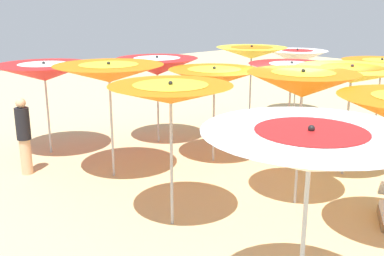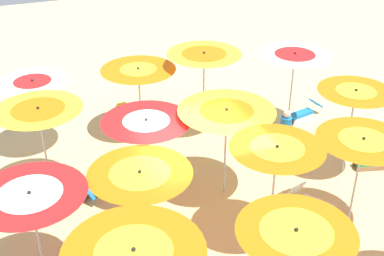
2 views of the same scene
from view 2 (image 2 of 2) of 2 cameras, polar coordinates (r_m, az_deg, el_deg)
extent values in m
cube|color=#D1B57F|center=(12.32, 0.67, -9.98)|extent=(39.72, 39.72, 0.04)
cylinder|color=#B2B2B7|center=(14.96, -16.68, 0.94)|extent=(0.05, 0.05, 1.91)
cone|color=white|center=(14.55, -17.21, 4.24)|extent=(1.95, 1.95, 0.43)
cone|color=red|center=(14.50, -17.28, 4.62)|extent=(1.01, 1.01, 0.22)
sphere|color=black|center=(14.45, -17.36, 5.11)|extent=(0.07, 0.07, 0.07)
cylinder|color=#B2B2B7|center=(12.99, -15.96, -2.90)|extent=(0.05, 0.05, 2.19)
cone|color=yellow|center=(12.45, -16.64, 1.36)|extent=(2.07, 2.07, 0.34)
cone|color=orange|center=(12.42, -16.69, 1.65)|extent=(1.24, 1.24, 0.20)
sphere|color=black|center=(12.36, -16.77, 2.16)|extent=(0.07, 0.07, 0.07)
cylinder|color=#B2B2B7|center=(10.52, -16.60, -12.38)|extent=(0.05, 0.05, 2.02)
cone|color=red|center=(9.89, -17.44, -8.01)|extent=(2.11, 2.11, 0.44)
cone|color=white|center=(9.83, -17.53, -7.54)|extent=(1.20, 1.20, 0.25)
sphere|color=black|center=(9.75, -17.66, -6.84)|extent=(0.07, 0.07, 0.07)
cylinder|color=#B2B2B7|center=(15.21, -5.78, 2.62)|extent=(0.05, 0.05, 1.92)
cone|color=orange|center=(14.80, -5.97, 5.93)|extent=(2.16, 2.16, 0.33)
cone|color=yellow|center=(14.77, -5.99, 6.25)|extent=(1.05, 1.05, 0.16)
sphere|color=black|center=(14.72, -6.01, 6.62)|extent=(0.07, 0.07, 0.07)
cylinder|color=#B2B2B7|center=(12.36, -4.88, -3.95)|extent=(0.05, 0.05, 2.03)
cone|color=red|center=(11.83, -5.09, 0.15)|extent=(2.09, 2.09, 0.32)
cone|color=white|center=(11.79, -5.10, 0.49)|extent=(1.09, 1.09, 0.16)
sphere|color=black|center=(11.74, -5.13, 0.94)|extent=(0.07, 0.07, 0.07)
cylinder|color=#B2B2B7|center=(10.74, -5.50, -10.16)|extent=(0.05, 0.05, 1.98)
cone|color=orange|center=(10.13, -5.76, -5.87)|extent=(2.08, 2.08, 0.38)
cone|color=yellow|center=(10.09, -5.79, -5.47)|extent=(1.21, 1.21, 0.22)
sphere|color=black|center=(10.01, -5.83, -4.84)|extent=(0.07, 0.07, 0.07)
cone|color=yellow|center=(8.07, -6.47, -13.89)|extent=(1.21, 1.21, 0.19)
sphere|color=black|center=(7.99, -6.52, -13.26)|extent=(0.07, 0.07, 0.07)
cylinder|color=#B2B2B7|center=(15.25, 1.29, 3.57)|extent=(0.05, 0.05, 2.26)
cone|color=yellow|center=(14.79, 1.34, 7.50)|extent=(2.14, 2.14, 0.43)
cone|color=orange|center=(14.75, 1.35, 7.83)|extent=(1.29, 1.29, 0.26)
sphere|color=black|center=(14.70, 1.36, 8.39)|extent=(0.07, 0.07, 0.07)
cylinder|color=#B2B2B7|center=(12.50, 3.69, -3.10)|extent=(0.05, 0.05, 2.17)
cone|color=yellow|center=(11.95, 3.86, 1.27)|extent=(2.29, 2.29, 0.33)
cone|color=orange|center=(11.91, 3.87, 1.61)|extent=(1.26, 1.26, 0.18)
sphere|color=black|center=(11.86, 3.89, 2.10)|extent=(0.07, 0.07, 0.07)
cylinder|color=#B2B2B7|center=(11.12, 8.89, -8.00)|extent=(0.05, 0.05, 2.23)
cone|color=orange|center=(10.48, 9.36, -3.18)|extent=(1.95, 1.95, 0.44)
cone|color=yellow|center=(10.43, 9.41, -2.71)|extent=(1.10, 1.10, 0.25)
sphere|color=black|center=(10.35, 9.47, -2.02)|extent=(0.07, 0.07, 0.07)
cone|color=orange|center=(8.60, 11.42, -11.93)|extent=(1.97, 1.97, 0.30)
cone|color=yellow|center=(8.55, 11.46, -11.59)|extent=(1.19, 1.19, 0.18)
sphere|color=black|center=(8.48, 11.54, -11.01)|extent=(0.07, 0.07, 0.07)
cylinder|color=#B2B2B7|center=(15.60, 10.91, 3.53)|extent=(0.05, 0.05, 2.21)
cone|color=white|center=(15.15, 11.30, 7.29)|extent=(2.10, 2.10, 0.44)
cone|color=red|center=(15.11, 11.34, 7.65)|extent=(1.17, 1.17, 0.25)
sphere|color=black|center=(15.06, 11.40, 8.17)|extent=(0.07, 0.07, 0.07)
cylinder|color=#B2B2B7|center=(13.88, 17.00, -0.79)|extent=(0.05, 0.05, 2.20)
cone|color=orange|center=(13.38, 17.68, 3.27)|extent=(1.91, 1.91, 0.34)
cone|color=yellow|center=(13.34, 17.74, 3.62)|extent=(0.99, 0.99, 0.18)
sphere|color=black|center=(13.30, 17.81, 4.05)|extent=(0.07, 0.07, 0.07)
cylinder|color=#B2B2B7|center=(11.96, 17.59, -6.49)|extent=(0.05, 0.05, 2.12)
cone|color=orange|center=(11.39, 18.39, -2.17)|extent=(2.00, 2.00, 0.44)
cone|color=yellow|center=(11.33, 18.48, -1.70)|extent=(1.05, 1.05, 0.23)
sphere|color=black|center=(11.27, 18.59, -1.09)|extent=(0.07, 0.07, 0.07)
cube|color=olive|center=(12.95, 13.93, -8.26)|extent=(0.46, 0.71, 0.14)
cube|color=olive|center=(12.69, 13.28, -9.03)|extent=(0.46, 0.71, 0.14)
cube|color=white|center=(12.75, 13.67, -8.22)|extent=(0.72, 0.87, 0.10)
cube|color=white|center=(12.79, 11.54, -6.61)|extent=(0.46, 0.46, 0.36)
cube|color=olive|center=(14.64, 19.40, -4.29)|extent=(0.83, 0.25, 0.14)
cube|color=olive|center=(14.87, 18.94, -3.64)|extent=(0.83, 0.25, 0.14)
cube|color=green|center=(14.69, 19.25, -3.57)|extent=(0.90, 0.51, 0.10)
cube|color=olive|center=(13.21, -13.28, -7.31)|extent=(0.49, 0.69, 0.14)
cube|color=olive|center=(13.37, -12.29, -6.66)|extent=(0.49, 0.69, 0.14)
cube|color=#1972B7|center=(13.22, -12.84, -6.57)|extent=(0.73, 0.85, 0.10)
cube|color=#1972B7|center=(12.74, -11.09, -6.74)|extent=(0.49, 0.51, 0.35)
cube|color=#333338|center=(16.12, -6.55, 0.65)|extent=(0.21, 0.97, 0.14)
cube|color=#333338|center=(16.02, -7.50, 0.39)|extent=(0.21, 0.97, 0.14)
cube|color=yellow|center=(16.01, -7.05, 0.90)|extent=(0.46, 1.01, 0.10)
cube|color=yellow|center=(16.43, -8.03, 2.45)|extent=(0.35, 0.38, 0.35)
cube|color=silver|center=(16.58, 12.33, 0.99)|extent=(0.84, 0.23, 0.14)
cube|color=silver|center=(16.75, 11.62, 1.39)|extent=(0.84, 0.23, 0.14)
cube|color=#1972B7|center=(16.61, 12.02, 1.55)|extent=(0.90, 0.48, 0.10)
cube|color=#1972B7|center=(16.94, 13.60, 2.71)|extent=(0.49, 0.39, 0.34)
cylinder|color=beige|center=(14.24, 10.10, -2.46)|extent=(0.24, 0.24, 0.75)
cylinder|color=#1972BF|center=(13.88, 10.36, 0.00)|extent=(0.30, 0.30, 0.66)
sphere|color=beige|center=(13.68, 10.52, 1.56)|extent=(0.20, 0.20, 0.20)
camera|label=1|loc=(10.18, 55.61, -9.38)|focal=42.39mm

